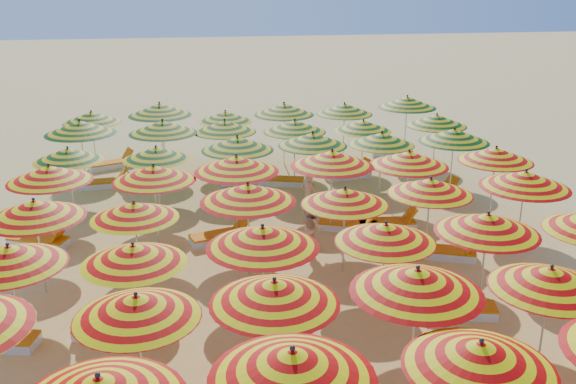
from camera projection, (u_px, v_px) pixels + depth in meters
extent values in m
plane|color=#EDBA69|center=(291.00, 252.00, 17.81)|extent=(120.00, 120.00, 0.00)
sphere|color=black|center=(97.00, 375.00, 8.35)|extent=(0.08, 0.08, 0.08)
cone|color=#DD6700|center=(292.00, 365.00, 8.90)|extent=(2.60, 2.60, 0.46)
sphere|color=black|center=(292.00, 348.00, 8.81)|extent=(0.08, 0.08, 0.08)
cone|color=#DD6700|center=(480.00, 356.00, 9.33)|extent=(2.98, 2.98, 0.43)
sphere|color=black|center=(482.00, 341.00, 9.25)|extent=(0.08, 0.08, 0.08)
cylinder|color=silver|center=(141.00, 355.00, 11.14)|extent=(0.04, 0.04, 2.20)
cone|color=#DD6700|center=(137.00, 307.00, 10.83)|extent=(2.90, 2.90, 0.42)
sphere|color=black|center=(136.00, 294.00, 10.75)|extent=(0.07, 0.07, 0.07)
cylinder|color=silver|center=(275.00, 342.00, 11.42)|extent=(0.04, 0.04, 2.31)
cone|color=#DD6700|center=(274.00, 292.00, 11.09)|extent=(2.55, 2.55, 0.44)
sphere|color=black|center=(274.00, 279.00, 11.01)|extent=(0.08, 0.08, 0.08)
cylinder|color=silver|center=(413.00, 332.00, 11.66)|extent=(0.05, 0.05, 2.40)
cone|color=#DD6700|center=(417.00, 281.00, 11.32)|extent=(2.84, 2.84, 0.46)
sphere|color=black|center=(418.00, 267.00, 11.23)|extent=(0.08, 0.08, 0.08)
cylinder|color=silver|center=(543.00, 324.00, 12.08)|extent=(0.04, 0.04, 2.22)
cone|color=#DD6700|center=(550.00, 278.00, 11.76)|extent=(2.83, 2.83, 0.42)
sphere|color=black|center=(552.00, 266.00, 11.68)|extent=(0.07, 0.07, 0.07)
cylinder|color=silver|center=(16.00, 300.00, 12.96)|extent=(0.04, 0.04, 2.24)
cone|color=#DD6700|center=(9.00, 256.00, 12.63)|extent=(2.51, 2.51, 0.43)
sphere|color=black|center=(7.00, 245.00, 12.55)|extent=(0.07, 0.07, 0.07)
cylinder|color=silver|center=(137.00, 295.00, 13.23)|extent=(0.04, 0.04, 2.14)
cone|color=#DD6700|center=(133.00, 254.00, 12.93)|extent=(2.51, 2.51, 0.41)
sphere|color=black|center=(133.00, 244.00, 12.85)|extent=(0.07, 0.07, 0.07)
cylinder|color=silver|center=(263.00, 282.00, 13.55)|extent=(0.05, 0.05, 2.37)
cone|color=#DD6700|center=(263.00, 237.00, 13.21)|extent=(3.01, 3.01, 0.45)
sphere|color=black|center=(262.00, 225.00, 13.12)|extent=(0.08, 0.08, 0.08)
cylinder|color=silver|center=(383.00, 273.00, 14.12)|extent=(0.04, 0.04, 2.21)
cone|color=#DD6700|center=(386.00, 233.00, 13.80)|extent=(2.88, 2.88, 0.42)
sphere|color=black|center=(386.00, 223.00, 13.72)|extent=(0.07, 0.07, 0.07)
cylinder|color=silver|center=(483.00, 265.00, 14.40)|extent=(0.04, 0.04, 2.31)
cone|color=#DD6700|center=(488.00, 223.00, 14.07)|extent=(2.85, 2.85, 0.44)
sphere|color=black|center=(489.00, 213.00, 13.99)|extent=(0.08, 0.08, 0.08)
cylinder|color=silver|center=(40.00, 249.00, 15.21)|extent=(0.04, 0.04, 2.32)
cone|color=#DD6700|center=(35.00, 209.00, 14.88)|extent=(2.78, 2.78, 0.44)
sphere|color=black|center=(33.00, 199.00, 14.80)|extent=(0.08, 0.08, 0.08)
cylinder|color=silver|center=(137.00, 246.00, 15.64)|extent=(0.04, 0.04, 2.12)
cone|color=#DD6700|center=(134.00, 211.00, 15.34)|extent=(2.50, 2.50, 0.40)
sphere|color=black|center=(134.00, 201.00, 15.26)|extent=(0.07, 0.07, 0.07)
cylinder|color=silver|center=(249.00, 232.00, 16.10)|extent=(0.05, 0.05, 2.40)
cone|color=#DD6700|center=(248.00, 193.00, 15.75)|extent=(2.84, 2.84, 0.46)
sphere|color=black|center=(248.00, 183.00, 15.67)|extent=(0.08, 0.08, 0.08)
cylinder|color=silver|center=(344.00, 232.00, 16.32)|extent=(0.04, 0.04, 2.21)
cone|color=#DD6700|center=(345.00, 197.00, 16.01)|extent=(2.93, 2.93, 0.42)
sphere|color=black|center=(345.00, 187.00, 15.93)|extent=(0.07, 0.07, 0.07)
cylinder|color=silver|center=(428.00, 221.00, 17.00)|extent=(0.04, 0.04, 2.23)
cone|color=#DD6700|center=(430.00, 187.00, 16.69)|extent=(2.81, 2.81, 0.43)
sphere|color=black|center=(431.00, 178.00, 16.60)|extent=(0.07, 0.07, 0.07)
cylinder|color=silver|center=(521.00, 216.00, 17.18)|extent=(0.05, 0.05, 2.37)
cone|color=#DD6700|center=(525.00, 179.00, 16.85)|extent=(2.97, 2.97, 0.45)
sphere|color=black|center=(527.00, 170.00, 16.76)|extent=(0.08, 0.08, 0.08)
cylinder|color=silver|center=(54.00, 208.00, 17.83)|extent=(0.04, 0.04, 2.31)
cone|color=#DD6700|center=(49.00, 174.00, 17.50)|extent=(3.05, 3.05, 0.44)
sphere|color=black|center=(48.00, 165.00, 17.42)|extent=(0.08, 0.08, 0.08)
cylinder|color=silver|center=(156.00, 207.00, 17.89)|extent=(0.04, 0.04, 2.30)
cone|color=#DD6700|center=(154.00, 173.00, 17.56)|extent=(2.97, 2.97, 0.44)
sphere|color=black|center=(153.00, 165.00, 17.48)|extent=(0.08, 0.08, 0.08)
cylinder|color=silver|center=(237.00, 199.00, 18.39)|extent=(0.05, 0.05, 2.41)
cone|color=#DD6700|center=(236.00, 164.00, 18.04)|extent=(3.00, 3.00, 0.46)
sphere|color=black|center=(236.00, 155.00, 17.96)|extent=(0.08, 0.08, 0.08)
cylinder|color=silver|center=(331.00, 193.00, 18.82)|extent=(0.05, 0.05, 2.44)
cone|color=#DD6700|center=(332.00, 159.00, 18.47)|extent=(2.67, 2.67, 0.46)
sphere|color=black|center=(332.00, 150.00, 18.38)|extent=(0.08, 0.08, 0.08)
cylinder|color=silver|center=(407.00, 191.00, 19.10)|extent=(0.04, 0.04, 2.35)
cone|color=#DD6700|center=(409.00, 159.00, 18.76)|extent=(2.72, 2.72, 0.45)
sphere|color=black|center=(409.00, 150.00, 18.68)|extent=(0.08, 0.08, 0.08)
cylinder|color=silver|center=(492.00, 185.00, 19.73)|extent=(0.04, 0.04, 2.28)
cone|color=#DD6700|center=(496.00, 155.00, 19.41)|extent=(2.28, 2.28, 0.43)
sphere|color=black|center=(497.00, 147.00, 19.33)|extent=(0.08, 0.08, 0.08)
cylinder|color=silver|center=(71.00, 183.00, 20.11)|extent=(0.04, 0.04, 2.16)
cone|color=#6A6704|center=(68.00, 155.00, 19.81)|extent=(2.87, 2.87, 0.41)
sphere|color=black|center=(67.00, 147.00, 19.73)|extent=(0.07, 0.07, 0.07)
cylinder|color=silver|center=(158.00, 181.00, 20.43)|extent=(0.04, 0.04, 2.11)
cone|color=#6A6704|center=(156.00, 153.00, 20.12)|extent=(2.40, 2.40, 0.40)
sphere|color=black|center=(156.00, 146.00, 20.05)|extent=(0.07, 0.07, 0.07)
cylinder|color=silver|center=(238.00, 174.00, 20.77)|extent=(0.04, 0.04, 2.33)
cone|color=#6A6704|center=(237.00, 144.00, 20.44)|extent=(2.75, 2.75, 0.44)
sphere|color=black|center=(237.00, 136.00, 20.36)|extent=(0.08, 0.08, 0.08)
cylinder|color=silver|center=(312.00, 168.00, 21.36)|extent=(0.04, 0.04, 2.31)
cone|color=#6A6704|center=(313.00, 139.00, 21.03)|extent=(2.56, 2.56, 0.44)
sphere|color=black|center=(313.00, 132.00, 20.94)|extent=(0.08, 0.08, 0.08)
cylinder|color=silver|center=(380.00, 166.00, 21.74)|extent=(0.04, 0.04, 2.22)
cone|color=#6A6704|center=(382.00, 139.00, 21.42)|extent=(2.74, 2.74, 0.42)
sphere|color=black|center=(382.00, 132.00, 21.34)|extent=(0.07, 0.07, 0.07)
cylinder|color=silver|center=(452.00, 165.00, 21.66)|extent=(0.04, 0.04, 2.36)
cone|color=#6A6704|center=(454.00, 135.00, 21.32)|extent=(2.40, 2.40, 0.45)
sphere|color=black|center=(455.00, 128.00, 21.24)|extent=(0.08, 0.08, 0.08)
cylinder|color=silver|center=(83.00, 157.00, 22.41)|extent=(0.05, 0.05, 2.45)
cone|color=#6A6704|center=(80.00, 127.00, 22.06)|extent=(2.47, 2.47, 0.47)
sphere|color=black|center=(79.00, 120.00, 21.98)|extent=(0.08, 0.08, 0.08)
cylinder|color=silver|center=(165.00, 156.00, 22.69)|extent=(0.05, 0.05, 2.39)
cone|color=#6A6704|center=(163.00, 127.00, 22.35)|extent=(2.80, 2.80, 0.45)
sphere|color=black|center=(162.00, 120.00, 22.26)|extent=(0.08, 0.08, 0.08)
cylinder|color=silver|center=(226.00, 153.00, 23.26)|extent=(0.04, 0.04, 2.26)
cone|color=#6A6704|center=(225.00, 126.00, 22.94)|extent=(2.52, 2.52, 0.43)
sphere|color=black|center=(224.00, 120.00, 22.86)|extent=(0.08, 0.08, 0.08)
cylinder|color=silver|center=(295.00, 153.00, 23.28)|extent=(0.04, 0.04, 2.27)
cone|color=#6A6704|center=(295.00, 126.00, 22.95)|extent=(2.87, 2.87, 0.43)
sphere|color=black|center=(295.00, 119.00, 22.87)|extent=(0.08, 0.08, 0.08)
cylinder|color=silver|center=(362.00, 150.00, 23.91)|extent=(0.04, 0.04, 2.12)
cone|color=#6A6704|center=(363.00, 126.00, 23.60)|extent=(2.79, 2.79, 0.40)
sphere|color=black|center=(363.00, 120.00, 23.53)|extent=(0.07, 0.07, 0.07)
cylinder|color=silver|center=(435.00, 146.00, 24.16)|extent=(0.04, 0.04, 2.27)
cone|color=#6A6704|center=(437.00, 120.00, 23.83)|extent=(2.40, 2.40, 0.43)
sphere|color=black|center=(437.00, 114.00, 23.75)|extent=(0.08, 0.08, 0.08)
cylinder|color=silver|center=(94.00, 142.00, 24.86)|extent=(0.04, 0.04, 2.22)
cone|color=#6A6704|center=(92.00, 117.00, 24.55)|extent=(2.63, 2.63, 0.42)
sphere|color=black|center=(91.00, 111.00, 24.47)|extent=(0.07, 0.07, 0.07)
cylinder|color=silver|center=(161.00, 136.00, 25.13)|extent=(0.05, 0.05, 2.46)
cone|color=#6A6704|center=(160.00, 110.00, 24.78)|extent=(3.03, 3.03, 0.47)
sphere|color=black|center=(159.00, 103.00, 24.69)|extent=(0.08, 0.08, 0.08)
cylinder|color=silver|center=(226.00, 139.00, 25.35)|extent=(0.04, 0.04, 2.13)
cone|color=#6A6704|center=(225.00, 116.00, 25.04)|extent=(2.13, 2.13, 0.41)
sphere|color=black|center=(225.00, 111.00, 24.97)|extent=(0.07, 0.07, 0.07)
cylinder|color=silver|center=(284.00, 135.00, 25.56)|extent=(0.05, 0.05, 2.38)
cone|color=#6A6704|center=(284.00, 109.00, 25.22)|extent=(2.91, 2.91, 0.45)
sphere|color=black|center=(284.00, 103.00, 25.13)|extent=(0.08, 0.08, 0.08)
cylinder|color=silver|center=(344.00, 133.00, 26.03)|extent=(0.04, 0.04, 2.28)
cone|color=#6A6704|center=(344.00, 109.00, 25.70)|extent=(2.42, 2.42, 0.44)
sphere|color=black|center=(345.00, 103.00, 25.62)|extent=(0.08, 0.08, 0.08)
cylinder|color=silver|center=(406.00, 127.00, 26.74)|extent=(0.05, 0.05, 2.41)
cone|color=#6A6704|center=(407.00, 102.00, 26.39)|extent=(2.81, 2.81, 0.46)
sphere|color=black|center=(408.00, 96.00, 26.31)|extent=(0.08, 0.08, 0.08)
cube|color=white|center=(115.00, 334.00, 13.63)|extent=(1.80, 1.06, 0.20)
cube|color=orange|center=(114.00, 329.00, 13.58)|extent=(1.80, 1.06, 0.06)
cube|color=orange|center=(145.00, 322.00, 13.42)|extent=(0.52, 0.66, 0.48)
cube|color=white|center=(458.00, 310.00, 14.58)|extent=(1.79, 0.97, 0.20)
cube|color=orange|center=(458.00, 305.00, 14.53)|extent=(1.79, 0.97, 0.06)
cube|color=orange|center=(428.00, 295.00, 14.52)|extent=(0.49, 0.65, 0.48)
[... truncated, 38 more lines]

